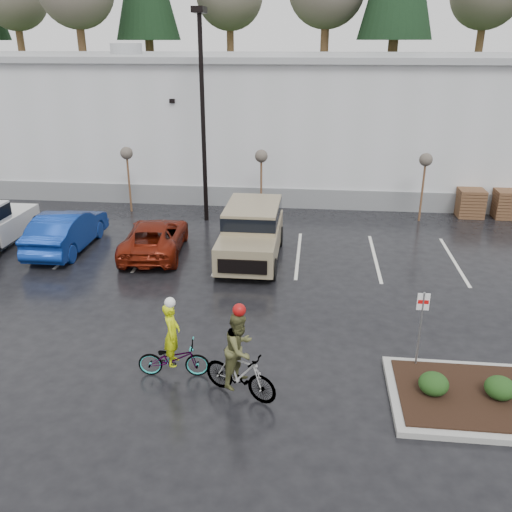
# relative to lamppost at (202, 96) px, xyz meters

# --- Properties ---
(ground) EXTENTS (120.00, 120.00, 0.00)m
(ground) POSITION_rel_lamppost_xyz_m (4.00, -12.00, -5.69)
(ground) COLOR black
(ground) RESTS_ON ground
(warehouse) EXTENTS (60.50, 15.50, 7.20)m
(warehouse) POSITION_rel_lamppost_xyz_m (4.00, 9.99, -2.04)
(warehouse) COLOR silver
(warehouse) RESTS_ON ground
(wooded_ridge) EXTENTS (80.00, 25.00, 6.00)m
(wooded_ridge) POSITION_rel_lamppost_xyz_m (4.00, 33.00, -2.69)
(wooded_ridge) COLOR #273B18
(wooded_ridge) RESTS_ON ground
(lamppost) EXTENTS (0.50, 1.00, 9.22)m
(lamppost) POSITION_rel_lamppost_xyz_m (0.00, 0.00, 0.00)
(lamppost) COLOR black
(lamppost) RESTS_ON ground
(sapling_west) EXTENTS (0.60, 0.60, 3.20)m
(sapling_west) POSITION_rel_lamppost_xyz_m (-4.00, 1.00, -2.96)
(sapling_west) COLOR #533521
(sapling_west) RESTS_ON ground
(sapling_mid) EXTENTS (0.60, 0.60, 3.20)m
(sapling_mid) POSITION_rel_lamppost_xyz_m (2.50, 1.00, -2.96)
(sapling_mid) COLOR #533521
(sapling_mid) RESTS_ON ground
(sapling_east) EXTENTS (0.60, 0.60, 3.20)m
(sapling_east) POSITION_rel_lamppost_xyz_m (10.00, 1.00, -2.96)
(sapling_east) COLOR #533521
(sapling_east) RESTS_ON ground
(pallet_stack_a) EXTENTS (1.20, 1.20, 1.35)m
(pallet_stack_a) POSITION_rel_lamppost_xyz_m (12.50, 2.00, -5.01)
(pallet_stack_a) COLOR #533521
(pallet_stack_a) RESTS_ON ground
(pallet_stack_b) EXTENTS (1.20, 1.20, 1.35)m
(pallet_stack_b) POSITION_rel_lamppost_xyz_m (14.20, 2.00, -5.01)
(pallet_stack_b) COLOR #533521
(pallet_stack_b) RESTS_ON ground
(shrub_a) EXTENTS (0.70, 0.70, 0.52)m
(shrub_a) POSITION_rel_lamppost_xyz_m (8.00, -13.00, -5.27)
(shrub_a) COLOR #173312
(shrub_a) RESTS_ON curb_island
(shrub_b) EXTENTS (0.70, 0.70, 0.52)m
(shrub_b) POSITION_rel_lamppost_xyz_m (9.50, -13.00, -5.27)
(shrub_b) COLOR #173312
(shrub_b) RESTS_ON curb_island
(fire_lane_sign) EXTENTS (0.30, 0.05, 2.20)m
(fire_lane_sign) POSITION_rel_lamppost_xyz_m (7.80, -11.80, -4.28)
(fire_lane_sign) COLOR gray
(fire_lane_sign) RESTS_ON ground
(car_blue) EXTENTS (1.77, 4.90, 1.60)m
(car_blue) POSITION_rel_lamppost_xyz_m (-4.83, -4.39, -4.88)
(car_blue) COLOR navy
(car_blue) RESTS_ON ground
(car_red) EXTENTS (2.69, 4.98, 1.33)m
(car_red) POSITION_rel_lamppost_xyz_m (-1.18, -4.44, -5.02)
(car_red) COLOR #691709
(car_red) RESTS_ON ground
(suv_tan) EXTENTS (2.20, 5.10, 2.06)m
(suv_tan) POSITION_rel_lamppost_xyz_m (2.70, -4.75, -4.66)
(suv_tan) COLOR gray
(suv_tan) RESTS_ON ground
(cyclist_hivis) EXTENTS (1.84, 0.78, 2.17)m
(cyclist_hivis) POSITION_rel_lamppost_xyz_m (1.69, -12.71, -5.01)
(cyclist_hivis) COLOR #3F3F44
(cyclist_hivis) RESTS_ON ground
(cyclist_olive) EXTENTS (1.93, 1.27, 2.43)m
(cyclist_olive) POSITION_rel_lamppost_xyz_m (3.47, -13.36, -4.81)
(cyclist_olive) COLOR #3F3F44
(cyclist_olive) RESTS_ON ground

